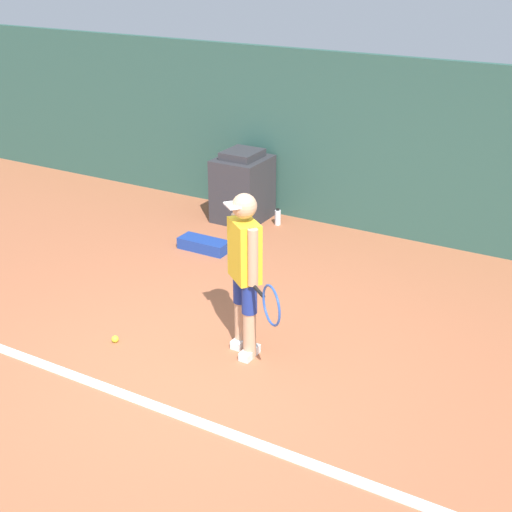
{
  "coord_description": "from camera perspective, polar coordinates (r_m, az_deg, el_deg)",
  "views": [
    {
      "loc": [
        3.11,
        -4.27,
        3.52
      ],
      "look_at": [
        0.2,
        0.82,
        0.89
      ],
      "focal_mm": 50.0,
      "sensor_mm": 36.0,
      "label": 1
    }
  ],
  "objects": [
    {
      "name": "court_baseline",
      "position": [
        6.02,
        -8.04,
        -11.8
      ],
      "size": [
        21.6,
        0.1,
        0.01
      ],
      "color": "white",
      "rests_on": "ground_plane"
    },
    {
      "name": "ground_plane",
      "position": [
        6.35,
        -5.31,
        -9.63
      ],
      "size": [
        24.0,
        24.0,
        0.0
      ],
      "primitive_type": "plane",
      "color": "#B76642"
    },
    {
      "name": "equipment_bag",
      "position": [
        8.76,
        -4.18,
        0.91
      ],
      "size": [
        0.63,
        0.26,
        0.14
      ],
      "color": "#1E3D99",
      "rests_on": "ground_plane"
    },
    {
      "name": "water_bottle",
      "position": [
        9.51,
        1.75,
        3.12
      ],
      "size": [
        0.08,
        0.08,
        0.23
      ],
      "color": "white",
      "rests_on": "ground_plane"
    },
    {
      "name": "back_wall",
      "position": [
        9.15,
        8.95,
        8.69
      ],
      "size": [
        24.0,
        0.1,
        2.25
      ],
      "color": "#2D564C",
      "rests_on": "ground_plane"
    },
    {
      "name": "tennis_player",
      "position": [
        6.27,
        -0.85,
        -1.03
      ],
      "size": [
        0.82,
        0.68,
        1.54
      ],
      "rotation": [
        0.0,
        0.0,
        -0.67
      ],
      "color": "tan",
      "rests_on": "ground_plane"
    },
    {
      "name": "covered_chair",
      "position": [
        9.6,
        -1.08,
        5.54
      ],
      "size": [
        0.64,
        0.71,
        0.96
      ],
      "color": "#333338",
      "rests_on": "ground_plane"
    },
    {
      "name": "tennis_ball",
      "position": [
        6.93,
        -11.21,
        -6.53
      ],
      "size": [
        0.07,
        0.07,
        0.07
      ],
      "color": "#D1E533",
      "rests_on": "ground_plane"
    }
  ]
}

